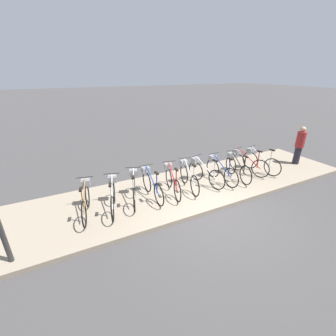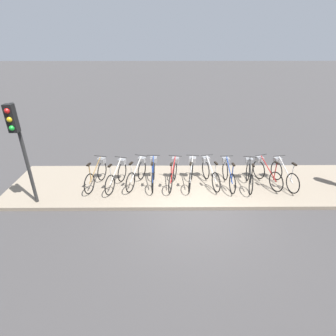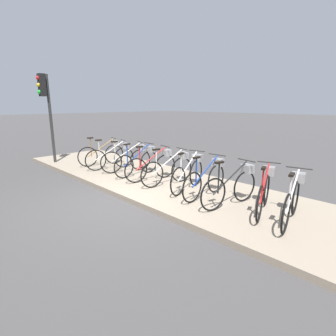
{
  "view_description": "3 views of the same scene",
  "coord_description": "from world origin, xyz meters",
  "px_view_note": "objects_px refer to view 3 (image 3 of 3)",
  "views": [
    {
      "loc": [
        -3.64,
        -4.28,
        3.75
      ],
      "look_at": [
        -1.02,
        0.93,
        1.24
      ],
      "focal_mm": 24.0,
      "sensor_mm": 36.0,
      "label": 1
    },
    {
      "loc": [
        -0.87,
        -6.64,
        4.76
      ],
      "look_at": [
        -0.81,
        1.27,
        0.83
      ],
      "focal_mm": 28.0,
      "sensor_mm": 36.0,
      "label": 2
    },
    {
      "loc": [
        4.8,
        -3.35,
        2.22
      ],
      "look_at": [
        0.51,
        0.87,
        0.75
      ],
      "focal_mm": 28.0,
      "sensor_mm": 36.0,
      "label": 3
    }
  ],
  "objects_px": {
    "parked_bicycle_4": "(154,164)",
    "parked_bicycle_6": "(189,172)",
    "parked_bicycle_0": "(104,153)",
    "parked_bicycle_2": "(129,158)",
    "parked_bicycle_3": "(139,161)",
    "parked_bicycle_8": "(233,185)",
    "parked_bicycle_1": "(113,156)",
    "traffic_light": "(45,100)",
    "parked_bicycle_7": "(207,178)",
    "parked_bicycle_9": "(265,190)",
    "parked_bicycle_5": "(170,168)",
    "parked_bicycle_10": "(293,198)"
  },
  "relations": [
    {
      "from": "parked_bicycle_1",
      "to": "parked_bicycle_2",
      "type": "height_order",
      "value": "same"
    },
    {
      "from": "parked_bicycle_4",
      "to": "parked_bicycle_10",
      "type": "distance_m",
      "value": 3.82
    },
    {
      "from": "parked_bicycle_1",
      "to": "parked_bicycle_9",
      "type": "bearing_deg",
      "value": 1.83
    },
    {
      "from": "parked_bicycle_1",
      "to": "parked_bicycle_5",
      "type": "xyz_separation_m",
      "value": [
        2.56,
        0.13,
        0.0
      ]
    },
    {
      "from": "parked_bicycle_2",
      "to": "parked_bicycle_4",
      "type": "xyz_separation_m",
      "value": [
        1.26,
        -0.05,
        0.0
      ]
    },
    {
      "from": "parked_bicycle_5",
      "to": "parked_bicycle_10",
      "type": "distance_m",
      "value": 3.19
    },
    {
      "from": "parked_bicycle_3",
      "to": "parked_bicycle_4",
      "type": "bearing_deg",
      "value": -3.26
    },
    {
      "from": "parked_bicycle_2",
      "to": "parked_bicycle_1",
      "type": "bearing_deg",
      "value": -166.84
    },
    {
      "from": "parked_bicycle_4",
      "to": "parked_bicycle_5",
      "type": "distance_m",
      "value": 0.63
    },
    {
      "from": "parked_bicycle_6",
      "to": "parked_bicycle_7",
      "type": "xyz_separation_m",
      "value": [
        0.62,
        -0.09,
        0.0
      ]
    },
    {
      "from": "parked_bicycle_6",
      "to": "parked_bicycle_8",
      "type": "relative_size",
      "value": 0.99
    },
    {
      "from": "parked_bicycle_2",
      "to": "traffic_light",
      "type": "height_order",
      "value": "traffic_light"
    },
    {
      "from": "parked_bicycle_0",
      "to": "parked_bicycle_9",
      "type": "height_order",
      "value": "same"
    },
    {
      "from": "parked_bicycle_1",
      "to": "parked_bicycle_5",
      "type": "bearing_deg",
      "value": 3.0
    },
    {
      "from": "parked_bicycle_2",
      "to": "parked_bicycle_5",
      "type": "distance_m",
      "value": 1.88
    },
    {
      "from": "parked_bicycle_7",
      "to": "parked_bicycle_9",
      "type": "relative_size",
      "value": 1.04
    },
    {
      "from": "parked_bicycle_0",
      "to": "parked_bicycle_6",
      "type": "height_order",
      "value": "same"
    },
    {
      "from": "parked_bicycle_4",
      "to": "parked_bicycle_6",
      "type": "distance_m",
      "value": 1.28
    },
    {
      "from": "parked_bicycle_4",
      "to": "parked_bicycle_2",
      "type": "bearing_deg",
      "value": 177.54
    },
    {
      "from": "parked_bicycle_5",
      "to": "parked_bicycle_7",
      "type": "distance_m",
      "value": 1.28
    },
    {
      "from": "parked_bicycle_0",
      "to": "parked_bicycle_2",
      "type": "distance_m",
      "value": 1.4
    },
    {
      "from": "parked_bicycle_3",
      "to": "parked_bicycle_10",
      "type": "bearing_deg",
      "value": -0.87
    },
    {
      "from": "parked_bicycle_1",
      "to": "parked_bicycle_3",
      "type": "distance_m",
      "value": 1.24
    },
    {
      "from": "parked_bicycle_6",
      "to": "parked_bicycle_1",
      "type": "bearing_deg",
      "value": -177.12
    },
    {
      "from": "parked_bicycle_7",
      "to": "parked_bicycle_9",
      "type": "distance_m",
      "value": 1.35
    },
    {
      "from": "parked_bicycle_7",
      "to": "parked_bicycle_9",
      "type": "bearing_deg",
      "value": 4.01
    },
    {
      "from": "parked_bicycle_7",
      "to": "parked_bicycle_10",
      "type": "relative_size",
      "value": 1.02
    },
    {
      "from": "parked_bicycle_1",
      "to": "parked_bicycle_4",
      "type": "xyz_separation_m",
      "value": [
        1.93,
        0.1,
        0.0
      ]
    },
    {
      "from": "parked_bicycle_4",
      "to": "parked_bicycle_6",
      "type": "xyz_separation_m",
      "value": [
        1.28,
        0.06,
        0.0
      ]
    },
    {
      "from": "parked_bicycle_1",
      "to": "parked_bicycle_7",
      "type": "distance_m",
      "value": 3.84
    },
    {
      "from": "parked_bicycle_4",
      "to": "parked_bicycle_8",
      "type": "distance_m",
      "value": 2.63
    },
    {
      "from": "parked_bicycle_8",
      "to": "parked_bicycle_9",
      "type": "relative_size",
      "value": 1.03
    },
    {
      "from": "parked_bicycle_10",
      "to": "parked_bicycle_3",
      "type": "bearing_deg",
      "value": 179.13
    },
    {
      "from": "parked_bicycle_5",
      "to": "parked_bicycle_7",
      "type": "height_order",
      "value": "same"
    },
    {
      "from": "parked_bicycle_6",
      "to": "traffic_light",
      "type": "xyz_separation_m",
      "value": [
        -5.62,
        -1.25,
        1.81
      ]
    },
    {
      "from": "parked_bicycle_0",
      "to": "parked_bicycle_1",
      "type": "relative_size",
      "value": 1.01
    },
    {
      "from": "parked_bicycle_5",
      "to": "traffic_light",
      "type": "xyz_separation_m",
      "value": [
        -4.97,
        -1.22,
        1.81
      ]
    },
    {
      "from": "parked_bicycle_9",
      "to": "traffic_light",
      "type": "height_order",
      "value": "traffic_light"
    },
    {
      "from": "parked_bicycle_4",
      "to": "parked_bicycle_6",
      "type": "relative_size",
      "value": 1.01
    },
    {
      "from": "parked_bicycle_3",
      "to": "parked_bicycle_5",
      "type": "bearing_deg",
      "value": -0.46
    },
    {
      "from": "parked_bicycle_0",
      "to": "parked_bicycle_8",
      "type": "relative_size",
      "value": 0.99
    },
    {
      "from": "parked_bicycle_7",
      "to": "parked_bicycle_8",
      "type": "relative_size",
      "value": 1.01
    },
    {
      "from": "parked_bicycle_4",
      "to": "parked_bicycle_9",
      "type": "xyz_separation_m",
      "value": [
        3.24,
        0.06,
        0.0
      ]
    },
    {
      "from": "parked_bicycle_0",
      "to": "parked_bicycle_3",
      "type": "distance_m",
      "value": 1.95
    },
    {
      "from": "parked_bicycle_3",
      "to": "parked_bicycle_6",
      "type": "distance_m",
      "value": 1.98
    },
    {
      "from": "parked_bicycle_1",
      "to": "parked_bicycle_4",
      "type": "height_order",
      "value": "same"
    },
    {
      "from": "parked_bicycle_6",
      "to": "parked_bicycle_10",
      "type": "distance_m",
      "value": 2.54
    },
    {
      "from": "parked_bicycle_3",
      "to": "parked_bicycle_8",
      "type": "height_order",
      "value": "same"
    },
    {
      "from": "parked_bicycle_0",
      "to": "parked_bicycle_7",
      "type": "height_order",
      "value": "same"
    },
    {
      "from": "parked_bicycle_1",
      "to": "parked_bicycle_8",
      "type": "height_order",
      "value": "same"
    }
  ]
}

